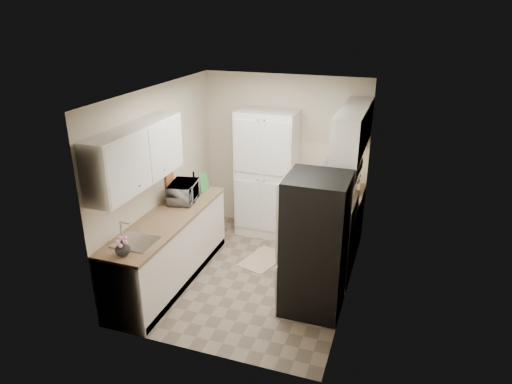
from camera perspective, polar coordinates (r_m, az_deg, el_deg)
ground at (r=6.38m, az=-0.62°, el=-10.30°), size 3.20×3.20×0.00m
room_shell at (r=5.67m, az=-0.89°, el=3.67°), size 2.64×3.24×2.52m
pantry_cabinet at (r=7.12m, az=1.36°, el=2.26°), size 0.90×0.55×2.00m
base_cabinet_left at (r=6.19m, az=-10.74°, el=-7.12°), size 0.60×2.30×0.88m
countertop_left at (r=5.98m, az=-11.05°, el=-3.27°), size 0.63×2.33×0.04m
base_cabinet_right at (r=6.98m, az=10.37°, el=-3.52°), size 0.60×0.80×0.88m
countertop_right at (r=6.80m, az=10.63°, el=-0.02°), size 0.63×0.83×0.04m
electric_range at (r=6.26m, az=9.06°, el=-6.22°), size 0.71×0.78×1.13m
refrigerator at (r=5.39m, az=7.38°, el=-6.57°), size 0.70×0.72×1.70m
microwave at (r=6.36m, az=-9.03°, el=-0.00°), size 0.42×0.54×0.27m
wine_bottle at (r=6.57m, az=-7.76°, el=1.00°), size 0.08×0.08×0.31m
flower_vase at (r=5.18m, az=-16.35°, el=-6.71°), size 0.20×0.20×0.17m
cutting_board at (r=6.67m, az=-6.56°, el=1.18°), size 0.04×0.21×0.26m
toaster_oven at (r=6.73m, az=11.52°, el=0.77°), size 0.34×0.40×0.20m
fruit_basket at (r=6.65m, az=11.73°, el=2.00°), size 0.31×0.31×0.13m
kitchen_mat at (r=6.72m, az=0.83°, el=-8.43°), size 0.62×0.80×0.01m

